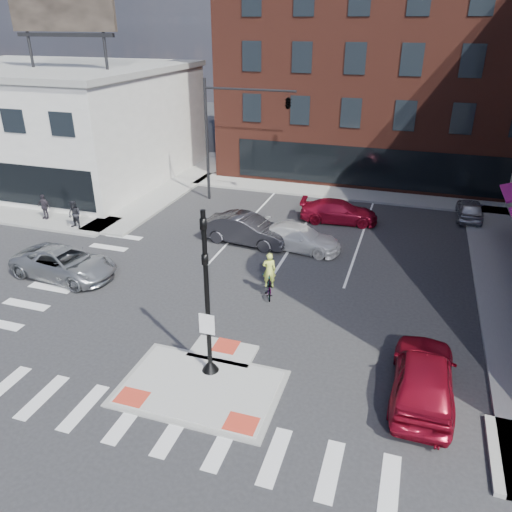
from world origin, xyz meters
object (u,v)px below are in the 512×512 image
(red_sedan, at_px, (423,376))
(bg_car_red, at_px, (339,211))
(bg_car_dark, at_px, (247,230))
(bg_car_silver, at_px, (470,209))
(pedestrian_b, at_px, (44,206))
(white_pickup, at_px, (298,238))
(silver_suv, at_px, (65,263))
(cyclist, at_px, (269,281))
(pedestrian_a, at_px, (75,215))

(red_sedan, height_order, bg_car_red, red_sedan)
(bg_car_dark, height_order, bg_car_silver, bg_car_dark)
(pedestrian_b, bearing_deg, red_sedan, -19.93)
(white_pickup, relative_size, bg_car_red, 0.99)
(silver_suv, xyz_separation_m, bg_car_dark, (7.00, 6.55, 0.09))
(bg_car_red, height_order, cyclist, cyclist)
(white_pickup, xyz_separation_m, bg_car_silver, (9.08, 7.78, -0.04))
(bg_car_silver, relative_size, cyclist, 1.79)
(silver_suv, relative_size, bg_car_dark, 1.06)
(bg_car_dark, bearing_deg, pedestrian_b, 99.21)
(bg_car_dark, distance_m, bg_car_red, 6.46)
(red_sedan, distance_m, bg_car_red, 15.84)
(white_pickup, bearing_deg, bg_car_red, -9.16)
(red_sedan, distance_m, bg_car_dark, 13.95)
(bg_car_dark, bearing_deg, silver_suv, 139.55)
(red_sedan, xyz_separation_m, cyclist, (-6.70, 4.91, -0.13))
(silver_suv, height_order, bg_car_silver, silver_suv)
(bg_car_red, bearing_deg, bg_car_silver, -73.60)
(bg_car_dark, distance_m, pedestrian_b, 12.98)
(red_sedan, bearing_deg, bg_car_silver, -97.59)
(silver_suv, bearing_deg, cyclist, -77.54)
(bg_car_silver, distance_m, bg_car_red, 8.28)
(silver_suv, xyz_separation_m, cyclist, (9.87, 1.31, -0.02))
(bg_car_dark, distance_m, pedestrian_a, 10.28)
(white_pickup, bearing_deg, pedestrian_b, 99.97)
(bg_car_dark, relative_size, bg_car_red, 1.04)
(bg_car_dark, xyz_separation_m, bg_car_silver, (12.00, 7.88, -0.17))
(red_sedan, xyz_separation_m, bg_car_silver, (2.43, 18.03, -0.20))
(bg_car_silver, xyz_separation_m, pedestrian_b, (-24.97, -8.50, 0.29))
(white_pickup, xyz_separation_m, pedestrian_b, (-15.89, -0.72, 0.25))
(bg_car_dark, bearing_deg, red_sedan, -130.21)
(red_sedan, xyz_separation_m, white_pickup, (-6.65, 10.24, -0.16))
(silver_suv, distance_m, bg_car_silver, 23.86)
(bg_car_red, bearing_deg, pedestrian_a, 107.56)
(red_sedan, bearing_deg, white_pickup, -56.94)
(bg_car_dark, height_order, pedestrian_a, pedestrian_a)
(silver_suv, distance_m, pedestrian_b, 8.41)
(red_sedan, relative_size, pedestrian_b, 3.16)
(white_pickup, relative_size, bg_car_silver, 1.24)
(bg_car_red, relative_size, cyclist, 2.24)
(silver_suv, xyz_separation_m, pedestrian_b, (-5.97, 5.93, 0.21))
(red_sedan, height_order, cyclist, cyclist)
(bg_car_red, xyz_separation_m, cyclist, (-1.45, -10.03, 0.02))
(bg_car_dark, height_order, pedestrian_b, pedestrian_b)
(cyclist, bearing_deg, pedestrian_a, -35.07)
(white_pickup, relative_size, bg_car_dark, 0.95)
(pedestrian_a, height_order, pedestrian_b, pedestrian_a)
(white_pickup, height_order, cyclist, cyclist)
(red_sedan, distance_m, pedestrian_a, 21.61)
(white_pickup, distance_m, bg_car_silver, 11.96)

